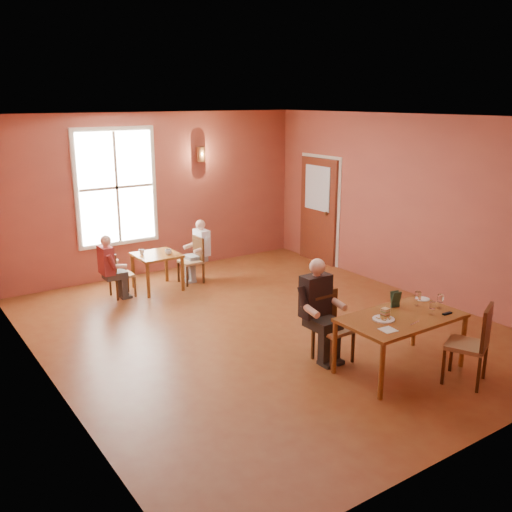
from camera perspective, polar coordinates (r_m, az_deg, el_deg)
ground at (r=8.38m, az=0.78°, el=-7.24°), size 6.00×7.00×0.01m
wall_back at (r=10.91m, az=-9.87°, el=6.13°), size 6.00×0.04×3.00m
wall_front at (r=5.54m, az=22.16°, el=-4.00°), size 6.00×0.04×3.00m
wall_left at (r=6.71m, az=-20.65°, el=-0.55°), size 0.04×7.00×3.00m
wall_right at (r=9.92m, az=15.20°, el=4.88°), size 0.04×7.00×3.00m
ceiling at (r=7.72m, az=0.86°, el=13.74°), size 6.00×7.00×0.04m
window at (r=10.54m, az=-13.78°, el=6.68°), size 1.36×0.10×1.96m
door at (r=11.56m, az=6.21°, el=4.52°), size 0.12×1.04×2.10m
wall_sconce at (r=11.14m, az=-5.55°, el=10.10°), size 0.16×0.16×0.28m
main_table at (r=7.25m, az=14.17°, el=-8.45°), size 1.51×0.85×0.71m
chair_diner_main at (r=7.30m, az=7.75°, el=-7.15°), size 0.39×0.39×0.89m
diner_main at (r=7.21m, az=7.97°, el=-5.84°), size 0.51×0.51×1.27m
chair_empty at (r=7.14m, az=20.33°, el=-8.19°), size 0.57×0.57×0.98m
plate_food at (r=6.95m, az=12.65°, el=-6.12°), size 0.31×0.31×0.03m
sandwich at (r=7.00m, az=12.79°, el=-5.67°), size 0.09×0.09×0.10m
goblet_a at (r=7.48m, az=15.87°, el=-4.09°), size 0.09×0.09×0.20m
goblet_b at (r=7.47m, az=17.94°, el=-4.30°), size 0.08×0.08×0.19m
goblet_c at (r=7.23m, az=17.22°, el=-4.97°), size 0.08×0.08×0.18m
menu_stand at (r=7.37m, az=13.78°, el=-4.21°), size 0.13×0.09×0.21m
knife at (r=6.95m, az=15.59°, el=-6.47°), size 0.19×0.05×0.00m
napkin at (r=6.67m, az=13.06°, el=-7.21°), size 0.19×0.19×0.01m
side_plate at (r=7.76m, az=16.34°, el=-4.15°), size 0.20×0.20×0.01m
sunglasses at (r=7.34m, az=18.58°, el=-5.46°), size 0.14×0.05×0.02m
second_table at (r=10.08m, az=-9.81°, el=-1.55°), size 0.72×0.72×0.64m
chair_diner_white at (r=10.32m, az=-6.56°, el=-0.45°), size 0.37×0.37×0.83m
diner_white at (r=10.30m, az=-6.44°, el=0.25°), size 0.43×0.43×1.08m
chair_diner_maroon at (r=9.82m, az=-13.27°, el=-1.75°), size 0.35×0.35×0.79m
diner_maroon at (r=9.77m, az=-13.49°, el=-0.98°), size 0.43×0.43×1.07m
cup_a at (r=9.92m, az=-8.77°, el=0.41°), size 0.14×0.14×0.09m
cup_b at (r=10.01m, az=-11.36°, el=0.41°), size 0.11×0.11×0.09m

